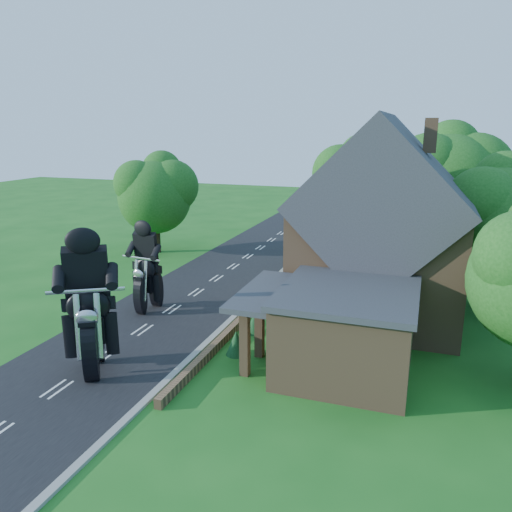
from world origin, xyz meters
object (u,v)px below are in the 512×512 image
(annex, at_px, (344,328))
(motorcycle_lead, at_px, (93,351))
(house, at_px, (380,233))
(motorcycle_follow, at_px, (149,297))
(garden_wall, at_px, (259,303))

(annex, bearing_deg, motorcycle_lead, -159.30)
(house, height_order, motorcycle_follow, house)
(motorcycle_follow, bearing_deg, house, -156.96)
(house, relative_size, motorcycle_lead, 5.32)
(garden_wall, relative_size, annex, 3.12)
(garden_wall, xyz_separation_m, motorcycle_lead, (-3.83, -9.35, 0.70))
(motorcycle_lead, xyz_separation_m, motorcycle_follow, (-1.56, 6.82, -0.15))
(motorcycle_lead, bearing_deg, garden_wall, -143.01)
(garden_wall, relative_size, house, 2.15)
(house, height_order, annex, house)
(house, distance_m, annex, 7.30)
(garden_wall, distance_m, annex, 8.19)
(garden_wall, height_order, motorcycle_lead, motorcycle_lead)
(annex, height_order, motorcycle_lead, annex)
(motorcycle_follow, bearing_deg, garden_wall, -148.77)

